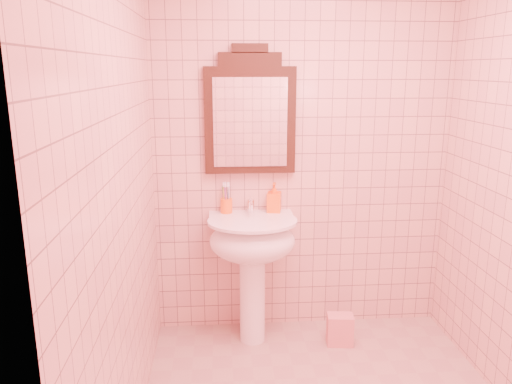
{
  "coord_description": "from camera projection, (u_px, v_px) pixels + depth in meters",
  "views": [
    {
      "loc": [
        -0.56,
        -2.2,
        1.81
      ],
      "look_at": [
        -0.35,
        0.55,
        1.13
      ],
      "focal_mm": 35.0,
      "sensor_mm": 36.0,
      "label": 1
    }
  ],
  "objects": [
    {
      "name": "back_wall",
      "position": [
        302.0,
        154.0,
        3.37
      ],
      "size": [
        2.0,
        0.02,
        2.5
      ],
      "primitive_type": "cube",
      "color": "#D29992",
      "rests_on": "floor"
    },
    {
      "name": "pedestal_sink",
      "position": [
        252.0,
        249.0,
        3.26
      ],
      "size": [
        0.58,
        0.58,
        0.86
      ],
      "color": "white",
      "rests_on": "floor"
    },
    {
      "name": "faucet",
      "position": [
        251.0,
        205.0,
        3.33
      ],
      "size": [
        0.04,
        0.16,
        0.11
      ],
      "color": "white",
      "rests_on": "pedestal_sink"
    },
    {
      "name": "mirror",
      "position": [
        250.0,
        115.0,
        3.25
      ],
      "size": [
        0.6,
        0.06,
        0.83
      ],
      "color": "black",
      "rests_on": "back_wall"
    },
    {
      "name": "toothbrush_cup",
      "position": [
        226.0,
        205.0,
        3.35
      ],
      "size": [
        0.08,
        0.08,
        0.18
      ],
      "rotation": [
        0.0,
        0.0,
        -0.27
      ],
      "color": "orange",
      "rests_on": "pedestal_sink"
    },
    {
      "name": "soap_dispenser",
      "position": [
        274.0,
        198.0,
        3.36
      ],
      "size": [
        0.11,
        0.11,
        0.2
      ],
      "primitive_type": "imported",
      "rotation": [
        0.0,
        0.0,
        -0.21
      ],
      "color": "orange",
      "rests_on": "pedestal_sink"
    },
    {
      "name": "towel",
      "position": [
        340.0,
        330.0,
        3.35
      ],
      "size": [
        0.18,
        0.13,
        0.21
      ],
      "primitive_type": "cube",
      "rotation": [
        0.0,
        0.0,
        -0.11
      ],
      "color": "pink",
      "rests_on": "floor"
    }
  ]
}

